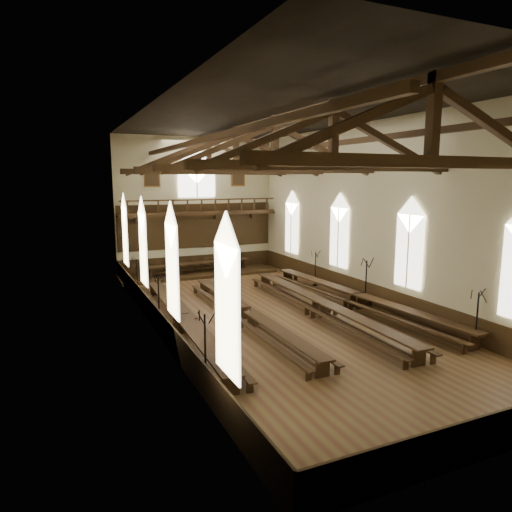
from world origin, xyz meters
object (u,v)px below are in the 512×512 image
Objects in this scene: candelabrum_left_near at (205,361)px; candelabrum_left_far at (137,283)px; refectory_row_c at (321,304)px; candelabrum_right_far at (315,275)px; refectory_row_a at (182,318)px; candelabrum_right_near at (476,331)px; refectory_row_d at (358,297)px; high_table at (199,264)px; refectory_row_b at (248,313)px; candelabrum_left_mid at (159,308)px; dais at (199,274)px; candelabrum_right_mid at (366,291)px.

candelabrum_left_far is at bearing 90.00° from candelabrum_left_near.
refectory_row_c is 6.71m from candelabrum_right_far.
candelabrum_right_near reaches higher than refectory_row_a.
refectory_row_d is 1.89× the size of high_table.
candelabrum_left_mid reaches higher than refectory_row_b.
refectory_row_d is at bearing -9.92° from candelabrum_left_mid.
candelabrum_left_far is at bearing 95.25° from refectory_row_a.
refectory_row_b is 5.60× the size of candelabrum_right_near.
candelabrum_left_near is 7.25m from candelabrum_left_mid.
candelabrum_left_far is at bearing 116.37° from refectory_row_b.
candelabrum_left_mid is at bearing -90.00° from candelabrum_left_far.
refectory_row_d is 6.57× the size of candelabrum_left_far.
dais is at bearing 63.07° from candelabrum_left_mid.
refectory_row_c is 11.35m from candelabrum_left_far.
dais is 0.73m from high_table.
candelabrum_right_mid is at bearing -62.75° from dais.
refectory_row_a is 5.86× the size of candelabrum_right_near.
candelabrum_right_far is (5.99, -6.36, 0.61)m from dais.
candelabrum_right_far is at bearing 61.15° from refectory_row_c.
refectory_row_c is at bearing -118.85° from candelabrum_right_far.
refectory_row_b is 4.31m from candelabrum_left_mid.
refectory_row_b is 6.10× the size of candelabrum_right_far.
refectory_row_d is at bearing -65.96° from dais.
refectory_row_c is at bearing 116.04° from candelabrum_right_near.
candelabrum_right_far is (7.21, 5.53, 0.18)m from refectory_row_b.
candelabrum_left_near is (-5.11, -17.30, 0.68)m from dais.
refectory_row_b is 6.13× the size of candelabrum_left_far.
high_table is 3.45× the size of candelabrum_right_far.
dais is at bearing 102.70° from refectory_row_c.
refectory_row_a is 9.71m from refectory_row_d.
refectory_row_d is 6.54× the size of candelabrum_right_far.
candelabrum_left_near is (-10.40, -5.43, 0.18)m from refectory_row_d.
candelabrum_left_far is 0.91× the size of candelabrum_right_near.
dais is at bearing 117.25° from candelabrum_right_mid.
refectory_row_c reaches higher than refectory_row_b.
candelabrum_left_near is 1.11× the size of candelabrum_right_far.
dais is (1.22, 11.89, -0.43)m from refectory_row_b.
candelabrum_right_far is (-0.00, 5.28, -0.11)m from candelabrum_right_mid.
refectory_row_a is at bearing -84.75° from candelabrum_left_far.
refectory_row_c is 0.98× the size of refectory_row_d.
high_table is (4.41, 11.60, 0.25)m from refectory_row_a.
refectory_row_b is 11.96m from dais.
candelabrum_right_near is at bearing -34.89° from refectory_row_a.
candelabrum_left_near is at bearing -147.20° from refectory_row_c.
candelabrum_left_mid is 1.04× the size of candelabrum_left_far.
refectory_row_b is (3.19, -0.29, -0.05)m from refectory_row_a.
candelabrum_right_near is (11.10, -1.56, -0.01)m from candelabrum_left_near.
refectory_row_c is 2.56m from refectory_row_d.
refectory_row_b is 5.30× the size of candelabrum_right_mid.
dais is at bearing 107.63° from candelabrum_right_near.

